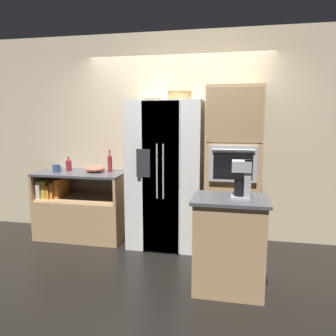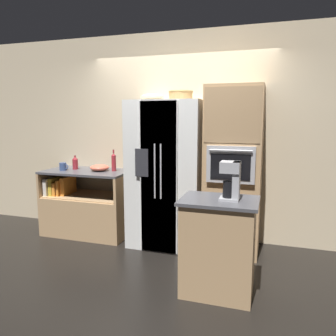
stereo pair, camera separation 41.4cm
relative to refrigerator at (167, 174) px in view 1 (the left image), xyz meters
The scene contains 13 objects.
ground_plane 0.95m from the refrigerator, 48.92° to the right, with size 20.00×20.00×0.00m, color black.
wall_back 0.61m from the refrigerator, 79.41° to the left, with size 12.00×0.06×2.80m.
counter_left 1.36m from the refrigerator, behind, with size 1.22×0.67×0.92m.
refrigerator is the anchor object (origin of this frame).
wall_oven 0.85m from the refrigerator, ahead, with size 0.66×0.71×2.04m.
island_counter 1.41m from the refrigerator, 51.16° to the right, with size 0.72×0.53×0.92m.
wicker_basket 1.02m from the refrigerator, 28.14° to the left, with size 0.31×0.31×0.12m.
fruit_bowl 1.00m from the refrigerator, 168.33° to the right, with size 0.28×0.28×0.08m.
bottle_tall 0.83m from the refrigerator, behind, with size 0.06×0.06×0.30m.
bottle_short 1.43m from the refrigerator, behind, with size 0.08×0.08×0.20m.
mug 1.53m from the refrigerator, behind, with size 0.14×0.10×0.11m.
mixing_bowl 1.02m from the refrigerator, behind, with size 0.27×0.27×0.09m.
coffee_maker 1.42m from the refrigerator, 47.74° to the right, with size 0.18×0.17×0.36m.
Camera 1 is at (0.79, -4.01, 1.67)m, focal length 35.00 mm.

